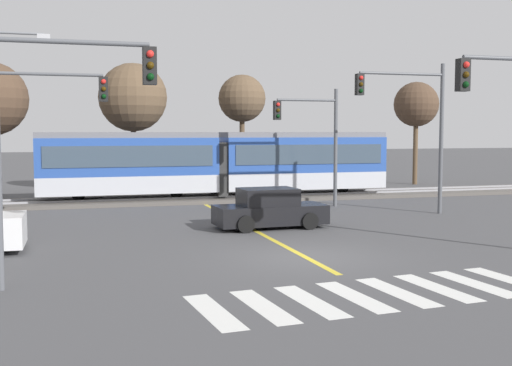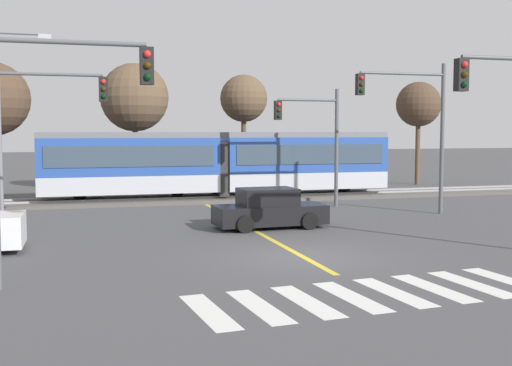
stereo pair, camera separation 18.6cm
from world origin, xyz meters
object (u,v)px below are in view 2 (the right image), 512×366
object	(u,v)px
sedan_crossing	(269,210)
bare_tree_east	(244,99)
street_lamp_west	(4,108)
bare_tree_far_east	(419,105)
traffic_light_far_right	(315,131)
light_rail_tram	(220,162)
traffic_light_near_left	(50,114)
traffic_light_mid_right	(415,115)
traffic_light_mid_left	(30,119)
bare_tree_west	(135,98)

from	to	relation	value
sedan_crossing	bare_tree_east	distance (m)	17.10
street_lamp_west	bare_tree_far_east	distance (m)	27.02
traffic_light_far_right	sedan_crossing	bearing A→B (deg)	-125.45
light_rail_tram	traffic_light_near_left	bearing A→B (deg)	-114.65
traffic_light_far_right	bare_tree_east	xyz separation A→B (m)	(-0.80, 10.26, 1.96)
bare_tree_east	bare_tree_far_east	distance (m)	12.36
light_rail_tram	traffic_light_mid_right	bearing A→B (deg)	-50.72
light_rail_tram	bare_tree_east	bearing A→B (deg)	63.40
traffic_light_mid_right	bare_tree_east	size ratio (longest dim) A/B	0.92
traffic_light_mid_left	street_lamp_west	bearing A→B (deg)	102.83
traffic_light_far_right	bare_tree_west	world-z (taller)	bare_tree_west
traffic_light_far_right	bare_tree_west	xyz separation A→B (m)	(-7.63, 9.52, 1.92)
sedan_crossing	bare_tree_east	bearing A→B (deg)	78.35
traffic_light_far_right	street_lamp_west	distance (m)	14.29
traffic_light_near_left	bare_tree_far_east	size ratio (longest dim) A/B	0.87
light_rail_tram	traffic_light_mid_right	size ratio (longest dim) A/B	2.79
sedan_crossing	bare_tree_east	size ratio (longest dim) A/B	0.59
light_rail_tram	traffic_light_near_left	distance (m)	19.42
traffic_light_mid_right	street_lamp_west	world-z (taller)	street_lamp_west
bare_tree_far_east	traffic_light_far_right	bearing A→B (deg)	-138.24
light_rail_tram	street_lamp_west	world-z (taller)	street_lamp_west
sedan_crossing	street_lamp_west	world-z (taller)	street_lamp_west
sedan_crossing	traffic_light_mid_left	xyz separation A→B (m)	(-8.56, 1.37, 3.39)
traffic_light_near_left	bare_tree_east	distance (m)	25.83
sedan_crossing	traffic_light_near_left	xyz separation A→B (m)	(-7.65, -7.31, 3.37)
traffic_light_mid_left	traffic_light_mid_right	distance (m)	15.80
bare_tree_east	street_lamp_west	bearing A→B (deg)	-148.02
bare_tree_far_east	bare_tree_east	bearing A→B (deg)	-179.70
sedan_crossing	bare_tree_far_east	distance (m)	22.95
bare_tree_west	bare_tree_far_east	xyz separation A→B (m)	(19.19, 0.80, -0.18)
bare_tree_west	traffic_light_near_left	bearing A→B (deg)	-100.34
bare_tree_west	bare_tree_east	bearing A→B (deg)	6.14
light_rail_tram	traffic_light_far_right	world-z (taller)	traffic_light_far_right
light_rail_tram	sedan_crossing	xyz separation A→B (m)	(-0.41, -10.25, -1.35)
traffic_light_mid_right	bare_tree_east	xyz separation A→B (m)	(-3.92, 14.11, 1.28)
light_rail_tram	traffic_light_far_right	xyz separation A→B (m)	(3.70, -4.48, 1.64)
traffic_light_far_right	bare_tree_east	world-z (taller)	bare_tree_east
light_rail_tram	street_lamp_west	size ratio (longest dim) A/B	2.25
sedan_crossing	traffic_light_near_left	bearing A→B (deg)	-136.29
traffic_light_mid_right	bare_tree_east	distance (m)	14.70
traffic_light_mid_right	traffic_light_mid_left	bearing A→B (deg)	-177.99
traffic_light_near_left	traffic_light_far_right	distance (m)	17.59
traffic_light_mid_right	bare_tree_east	world-z (taller)	bare_tree_east
traffic_light_mid_left	bare_tree_far_east	world-z (taller)	bare_tree_far_east
traffic_light_mid_right	bare_tree_west	size ratio (longest dim) A/B	0.87
bare_tree_west	street_lamp_west	bearing A→B (deg)	-130.55
street_lamp_west	bare_tree_far_east	bearing A→B (deg)	18.07
sedan_crossing	bare_tree_far_east	size ratio (longest dim) A/B	0.61
traffic_light_far_right	bare_tree_west	bearing A→B (deg)	128.72
bare_tree_west	traffic_light_mid_left	bearing A→B (deg)	-109.89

